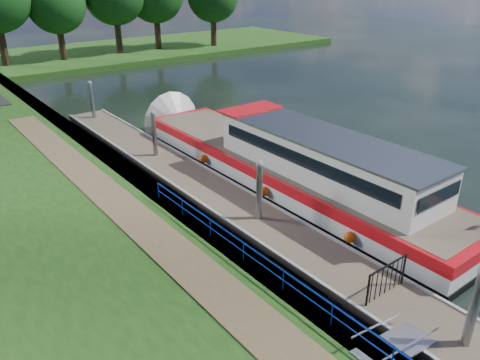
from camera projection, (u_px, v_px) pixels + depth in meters
ground at (446, 344)px, 13.49m from camera, size 160.00×160.00×0.00m
bank_edge at (134, 182)px, 22.77m from camera, size 1.10×90.00×0.78m
far_bank at (110, 53)px, 57.60m from camera, size 60.00×18.00×0.60m
footpath at (172, 250)px, 16.51m from camera, size 1.60×40.00×0.05m
blue_fence at (306, 292)px, 13.60m from camera, size 0.04×18.04×0.72m
pontoon at (200, 186)px, 22.82m from camera, size 2.50×30.00×0.56m
mooring_piles at (199, 165)px, 22.36m from camera, size 0.30×27.30×3.55m
gangway at (395, 346)px, 12.57m from camera, size 2.58×1.00×0.92m
gate_panel at (387, 275)px, 14.61m from camera, size 1.85×0.05×1.15m
barge at (279, 162)px, 23.22m from camera, size 4.36×21.15×4.78m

